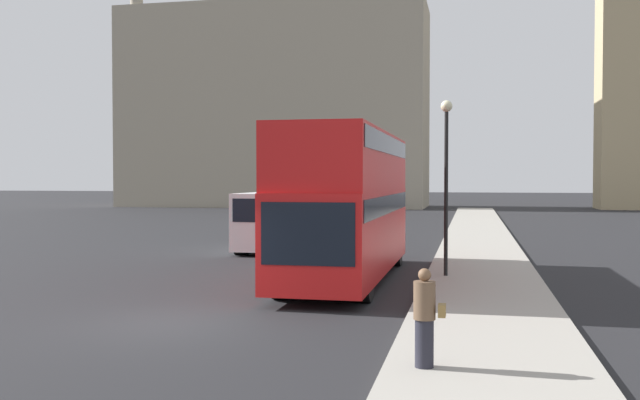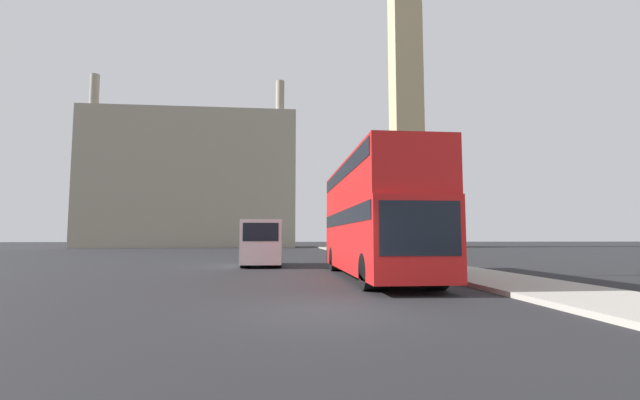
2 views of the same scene
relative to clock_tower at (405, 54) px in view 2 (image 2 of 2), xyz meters
name	(u,v)px [view 2 (image 2 of 2)]	position (x,y,z in m)	size (l,w,h in m)	color
ground_plane	(333,311)	(-21.61, -63.81, -35.01)	(300.00, 300.00, 0.00)	black
sidewalk_strip	(617,303)	(-14.87, -63.81, -34.93)	(3.48, 120.00, 0.15)	#9E998E
clock_tower	(405,54)	(0.00, 0.00, 0.00)	(5.44, 5.61, 68.44)	tan
building_block_distant	(193,181)	(-37.09, -0.28, -23.88)	(34.01, 11.47, 27.08)	#9E937F
red_double_decker_bus	(374,214)	(-18.99, -56.51, -32.46)	(2.62, 11.04, 4.56)	red
white_van	(262,242)	(-23.70, -48.65, -33.64)	(2.18, 5.15, 2.55)	white
street_lamp	(441,187)	(-16.00, -55.94, -31.26)	(0.36, 0.36, 5.43)	black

